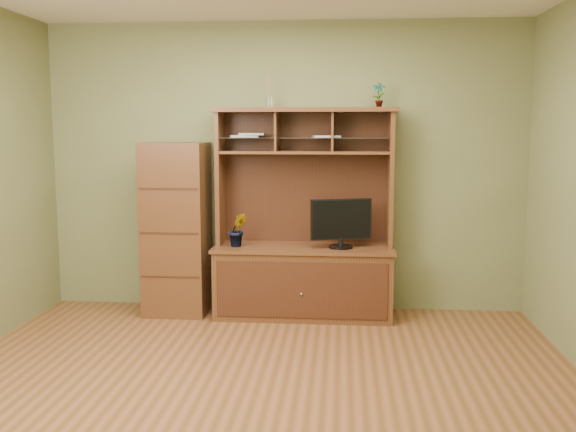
# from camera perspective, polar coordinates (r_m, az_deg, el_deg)

# --- Properties ---
(room) EXTENTS (4.54, 4.04, 2.74)m
(room) POSITION_cam_1_polar(r_m,az_deg,el_deg) (4.09, -2.86, 2.68)
(room) COLOR brown
(room) RESTS_ON ground
(media_hutch) EXTENTS (1.66, 0.61, 1.90)m
(media_hutch) POSITION_cam_1_polar(r_m,az_deg,el_deg) (5.90, 1.40, -3.88)
(media_hutch) COLOR #442013
(media_hutch) RESTS_ON room
(monitor) EXTENTS (0.54, 0.21, 0.44)m
(monitor) POSITION_cam_1_polar(r_m,az_deg,el_deg) (5.75, 4.74, -0.56)
(monitor) COLOR black
(monitor) RESTS_ON media_hutch
(orchid_plant) EXTENTS (0.20, 0.18, 0.31)m
(orchid_plant) POSITION_cam_1_polar(r_m,az_deg,el_deg) (5.83, -4.48, -1.23)
(orchid_plant) COLOR #385F20
(orchid_plant) RESTS_ON media_hutch
(top_plant) EXTENTS (0.13, 0.09, 0.22)m
(top_plant) POSITION_cam_1_polar(r_m,az_deg,el_deg) (5.86, 8.06, 10.62)
(top_plant) COLOR #325F21
(top_plant) RESTS_ON media_hutch
(reed_diffuser) EXTENTS (0.06, 0.06, 0.29)m
(reed_diffuser) POSITION_cam_1_polar(r_m,az_deg,el_deg) (5.89, -1.72, 10.68)
(reed_diffuser) COLOR silver
(reed_diffuser) RESTS_ON media_hutch
(magazines) EXTENTS (1.03, 0.24, 0.04)m
(magazines) POSITION_cam_1_polar(r_m,az_deg,el_deg) (5.88, -1.36, 7.15)
(magazines) COLOR #9FA0A4
(magazines) RESTS_ON media_hutch
(side_cabinet) EXTENTS (0.57, 0.52, 1.59)m
(side_cabinet) POSITION_cam_1_polar(r_m,az_deg,el_deg) (6.03, -9.87, -1.11)
(side_cabinet) COLOR #442013
(side_cabinet) RESTS_ON room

